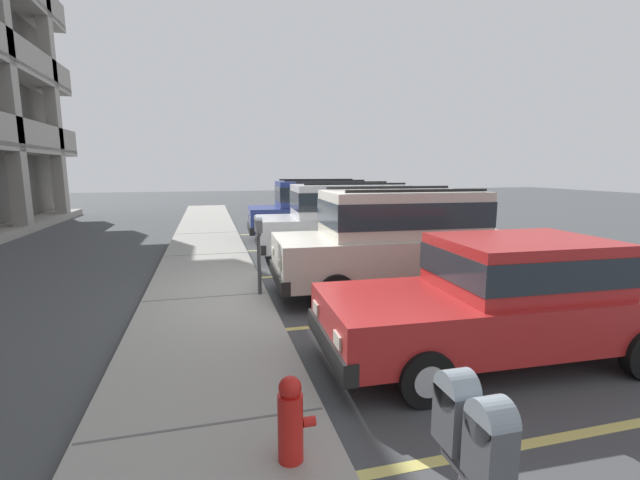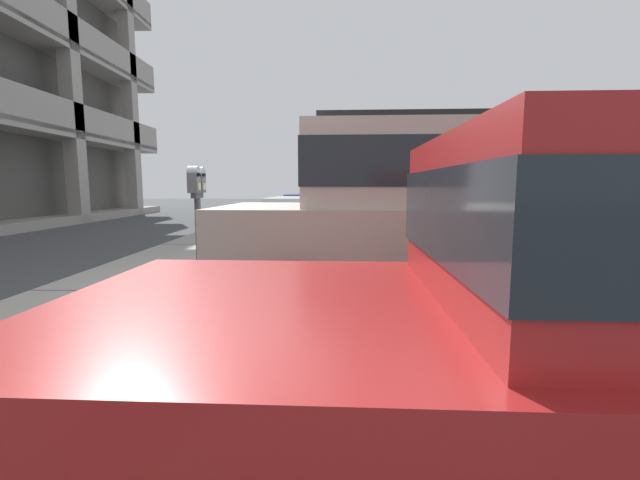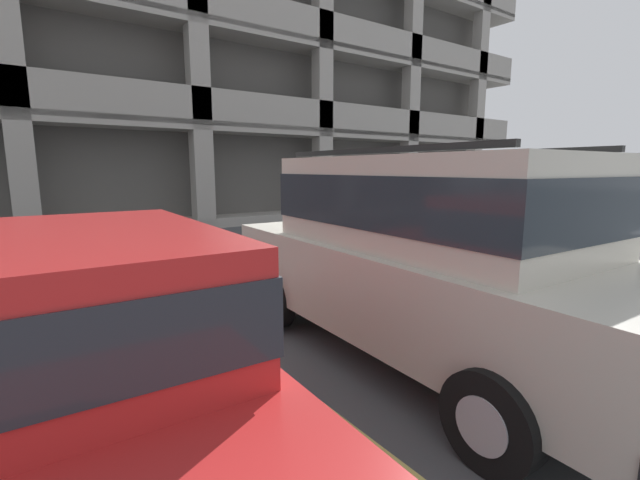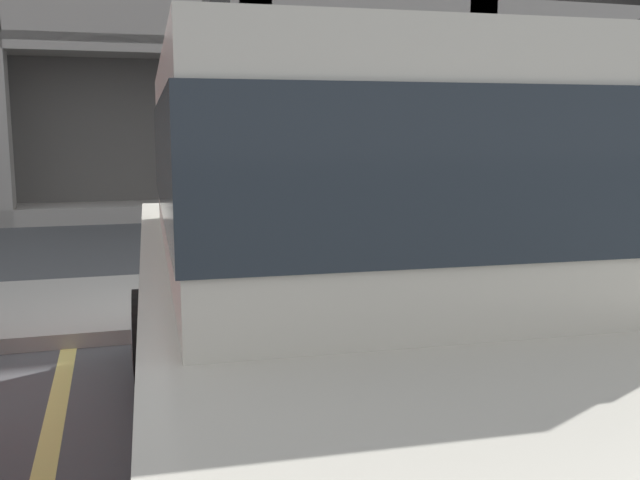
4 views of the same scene
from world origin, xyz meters
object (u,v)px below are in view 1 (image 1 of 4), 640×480
(dark_hatchback, at_px, (347,218))
(blue_coupe, at_px, (320,207))
(silver_suv, at_px, (400,237))
(red_sedan, at_px, (506,296))
(fire_hydrant, at_px, (291,419))
(parking_meter_near, at_px, (259,236))

(dark_hatchback, height_order, blue_coupe, same)
(blue_coupe, bearing_deg, silver_suv, -178.40)
(red_sedan, distance_m, fire_hydrant, 3.33)
(dark_hatchback, distance_m, parking_meter_near, 4.27)
(red_sedan, bearing_deg, parking_meter_near, 42.24)
(silver_suv, distance_m, fire_hydrant, 5.39)
(silver_suv, height_order, dark_hatchback, same)
(dark_hatchback, relative_size, blue_coupe, 1.00)
(dark_hatchback, relative_size, parking_meter_near, 3.38)
(parking_meter_near, bearing_deg, fire_hydrant, 176.30)
(silver_suv, bearing_deg, red_sedan, -177.10)
(red_sedan, relative_size, parking_meter_near, 3.14)
(red_sedan, relative_size, fire_hydrant, 6.48)
(silver_suv, xyz_separation_m, blue_coupe, (6.55, -0.13, 0.00))
(silver_suv, xyz_separation_m, fire_hydrant, (-4.45, 2.98, -0.62))
(parking_meter_near, bearing_deg, silver_suv, -93.16)
(fire_hydrant, bearing_deg, blue_coupe, -15.76)
(dark_hatchback, height_order, parking_meter_near, dark_hatchback)
(parking_meter_near, relative_size, fire_hydrant, 2.06)
(red_sedan, height_order, parking_meter_near, parking_meter_near)
(parking_meter_near, xyz_separation_m, fire_hydrant, (-4.59, 0.30, -0.73))
(red_sedan, height_order, dark_hatchback, dark_hatchback)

